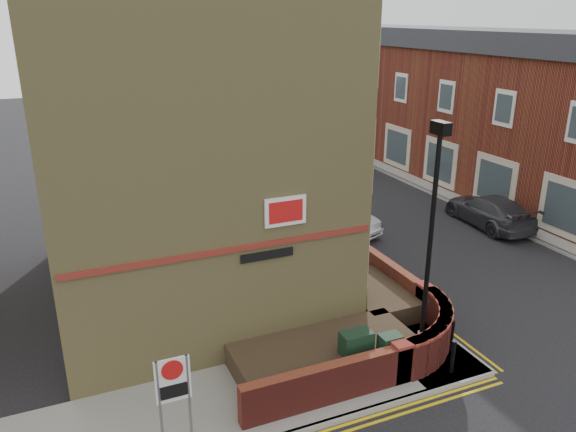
{
  "coord_description": "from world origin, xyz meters",
  "views": [
    {
      "loc": [
        -6.6,
        -9.08,
        8.71
      ],
      "look_at": [
        -0.99,
        4.0,
        3.58
      ],
      "focal_mm": 35.0,
      "sensor_mm": 36.0,
      "label": 1
    }
  ],
  "objects_px": {
    "silver_car_near": "(333,216)",
    "utility_cabinet_large": "(356,353)",
    "zone_sign": "(173,387)",
    "lamppost": "(430,246)"
  },
  "relations": [
    {
      "from": "lamppost",
      "to": "zone_sign",
      "type": "bearing_deg",
      "value": -173.93
    },
    {
      "from": "zone_sign",
      "to": "utility_cabinet_large",
      "type": "bearing_deg",
      "value": 9.69
    },
    {
      "from": "zone_sign",
      "to": "silver_car_near",
      "type": "xyz_separation_m",
      "value": [
        8.92,
        10.11,
        -0.95
      ]
    },
    {
      "from": "lamppost",
      "to": "zone_sign",
      "type": "distance_m",
      "value": 6.85
    },
    {
      "from": "lamppost",
      "to": "silver_car_near",
      "type": "bearing_deg",
      "value": 76.13
    },
    {
      "from": "zone_sign",
      "to": "silver_car_near",
      "type": "bearing_deg",
      "value": 48.57
    },
    {
      "from": "utility_cabinet_large",
      "to": "zone_sign",
      "type": "relative_size",
      "value": 0.55
    },
    {
      "from": "zone_sign",
      "to": "silver_car_near",
      "type": "height_order",
      "value": "zone_sign"
    },
    {
      "from": "utility_cabinet_large",
      "to": "silver_car_near",
      "type": "bearing_deg",
      "value": 65.6
    },
    {
      "from": "silver_car_near",
      "to": "utility_cabinet_large",
      "type": "bearing_deg",
      "value": -136.88
    }
  ]
}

